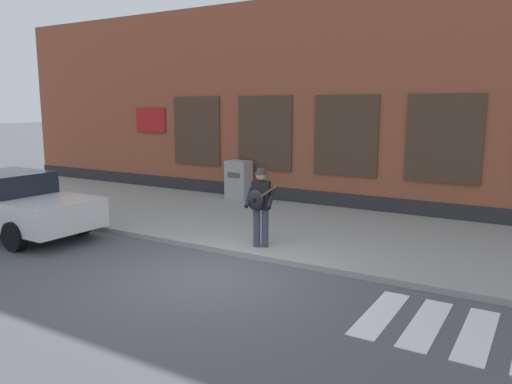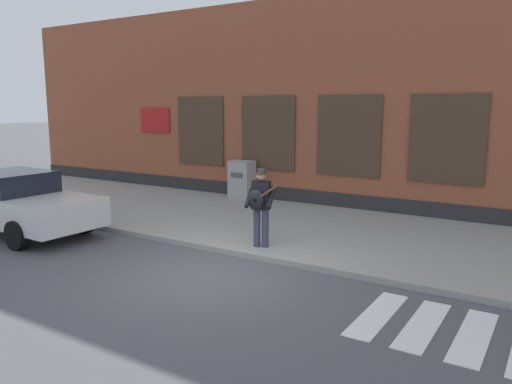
% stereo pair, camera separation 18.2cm
% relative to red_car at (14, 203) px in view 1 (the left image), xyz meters
% --- Properties ---
extents(ground_plane, '(160.00, 160.00, 0.00)m').
position_rel_red_car_xyz_m(ground_plane, '(5.99, -0.02, -0.77)').
color(ground_plane, '#4C4C51').
extents(sidewalk, '(28.00, 5.51, 0.12)m').
position_rel_red_car_xyz_m(sidewalk, '(5.99, 3.97, -0.71)').
color(sidewalk, gray).
rests_on(sidewalk, ground).
extents(building_backdrop, '(28.00, 4.06, 6.39)m').
position_rel_red_car_xyz_m(building_backdrop, '(5.99, 8.72, 2.42)').
color(building_backdrop, brown).
rests_on(building_backdrop, ground).
extents(red_car, '(4.64, 2.07, 1.53)m').
position_rel_red_car_xyz_m(red_car, '(0.00, 0.00, 0.00)').
color(red_car, silver).
rests_on(red_car, ground).
extents(busker, '(0.78, 0.66, 1.70)m').
position_rel_red_car_xyz_m(busker, '(6.01, 1.75, 0.32)').
color(busker, '#33384C').
rests_on(busker, sidewalk).
extents(utility_box, '(0.76, 0.59, 1.25)m').
position_rel_red_car_xyz_m(utility_box, '(2.51, 6.28, -0.02)').
color(utility_box, '#9E9E9E').
rests_on(utility_box, sidewalk).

